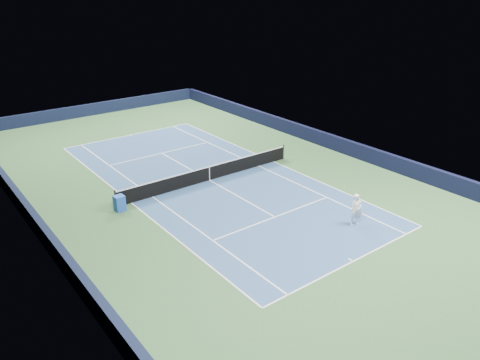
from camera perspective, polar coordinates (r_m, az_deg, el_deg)
ground at (r=30.33m, az=-3.73°, el=-0.03°), size 40.00×40.00×0.00m
wall_far at (r=47.14m, az=-17.47°, el=8.23°), size 22.00×0.35×1.10m
wall_right at (r=36.81m, az=10.41°, el=4.83°), size 0.35×40.00×1.10m
wall_left at (r=26.32m, az=-23.77°, el=-4.63°), size 0.35×40.00×1.10m
court_surface at (r=30.33m, az=-3.73°, el=-0.03°), size 10.97×23.77×0.01m
baseline_far at (r=40.17m, az=-13.28°, el=5.35°), size 10.97×0.08×0.00m
baseline_near at (r=22.54m, az=13.65°, el=-9.61°), size 10.97×0.08×0.00m
sideline_doubles_right at (r=33.43m, az=4.10°, el=2.26°), size 0.08×23.77×0.00m
sideline_doubles_left at (r=27.96m, az=-13.10°, el=-2.73°), size 0.08×23.77×0.00m
sideline_singles_right at (r=32.59m, az=2.28°, el=1.73°), size 0.08×23.77×0.00m
sideline_singles_left at (r=28.47m, az=-10.62°, el=-2.01°), size 0.08×23.77×0.00m
service_line_far at (r=35.47m, az=-9.52°, el=3.25°), size 8.23×0.08×0.00m
service_line_near at (r=25.74m, az=4.27°, el=-4.52°), size 8.23×0.08×0.00m
center_service_line at (r=30.32m, az=-3.73°, el=-0.01°), size 0.08×12.80×0.00m
center_mark_far at (r=40.04m, az=-13.19°, el=5.30°), size 0.08×0.30×0.00m
center_mark_near at (r=22.61m, az=13.35°, el=-9.45°), size 0.08×0.30×0.00m
tennis_net at (r=30.13m, az=-3.76°, el=0.85°), size 12.90×0.10×1.07m
sponsor_cube at (r=27.04m, az=-14.47°, el=-2.76°), size 0.62×0.54×0.91m
tennis_player at (r=25.29m, az=13.97°, el=-3.53°), size 0.85×1.34×1.87m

